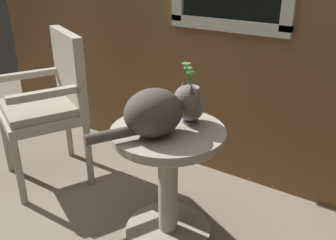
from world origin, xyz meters
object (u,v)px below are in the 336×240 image
object	(u,v)px
wicker_chair	(50,99)
cat	(157,111)
pewter_vase_with_ivy	(190,104)
wicker_side_table	(168,166)

from	to	relation	value
wicker_chair	cat	distance (m)	0.98
pewter_vase_with_ivy	cat	bearing A→B (deg)	-105.39
cat	wicker_chair	bearing A→B (deg)	170.98
wicker_side_table	pewter_vase_with_ivy	size ratio (longest dim) A/B	2.03
wicker_side_table	cat	bearing A→B (deg)	-100.64
wicker_side_table	pewter_vase_with_ivy	bearing A→B (deg)	72.08
wicker_side_table	pewter_vase_with_ivy	xyz separation A→B (m)	(0.04, 0.13, 0.30)
wicker_side_table	pewter_vase_with_ivy	distance (m)	0.33
wicker_chair	pewter_vase_with_ivy	xyz separation A→B (m)	(1.01, 0.06, 0.17)
wicker_chair	cat	xyz separation A→B (m)	(0.95, -0.15, 0.19)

